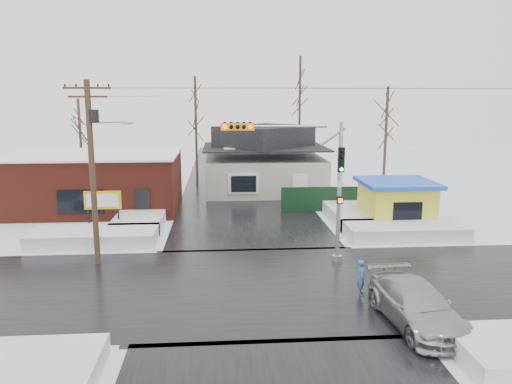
{
  "coord_description": "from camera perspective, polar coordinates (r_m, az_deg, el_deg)",
  "views": [
    {
      "loc": [
        -1.88,
        -20.78,
        8.25
      ],
      "look_at": [
        0.12,
        6.25,
        3.0
      ],
      "focal_mm": 35.0,
      "sensor_mm": 36.0,
      "label": 1
    }
  ],
  "objects": [
    {
      "name": "pedestrian",
      "position": [
        21.65,
        11.97,
        -9.55
      ],
      "size": [
        0.46,
        0.61,
        1.5
      ],
      "primitive_type": "imported",
      "rotation": [
        0.0,
        0.0,
        1.37
      ],
      "color": "#395EA1",
      "rests_on": "ground"
    },
    {
      "name": "fence",
      "position": [
        36.52,
        9.12,
        -0.79
      ],
      "size": [
        8.0,
        0.12,
        1.8
      ],
      "primitive_type": "cube",
      "color": "black",
      "rests_on": "ground"
    },
    {
      "name": "snowbank_nside_w",
      "position": [
        34.09,
        -12.77,
        -2.62
      ],
      "size": [
        3.0,
        8.0,
        0.8
      ],
      "primitive_type": "cube",
      "color": "white",
      "rests_on": "ground"
    },
    {
      "name": "ground",
      "position": [
        22.43,
        0.89,
        -10.61
      ],
      "size": [
        120.0,
        120.0,
        0.0
      ],
      "primitive_type": "plane",
      "color": "white",
      "rests_on": "ground"
    },
    {
      "name": "car",
      "position": [
        19.48,
        17.81,
        -12.21
      ],
      "size": [
        2.56,
        5.38,
        1.51
      ],
      "primitive_type": "imported",
      "rotation": [
        0.0,
        0.0,
        0.09
      ],
      "color": "#A0A3A7",
      "rests_on": "ground"
    },
    {
      "name": "snowbank_ne",
      "position": [
        30.85,
        16.62,
        -4.25
      ],
      "size": [
        7.0,
        3.0,
        0.8
      ],
      "primitive_type": "cube",
      "color": "white",
      "rests_on": "ground"
    },
    {
      "name": "snowbank_nw",
      "position": [
        29.73,
        -18.0,
        -4.9
      ],
      "size": [
        7.0,
        3.0,
        0.8
      ],
      "primitive_type": "cube",
      "color": "white",
      "rests_on": "ground"
    },
    {
      "name": "snowbank_nside_e",
      "position": [
        34.85,
        10.65,
        -2.24
      ],
      "size": [
        3.0,
        8.0,
        0.8
      ],
      "primitive_type": "cube",
      "color": "white",
      "rests_on": "ground"
    },
    {
      "name": "traffic_signal",
      "position": [
        24.42,
        5.99,
        2.16
      ],
      "size": [
        6.05,
        0.68,
        7.0
      ],
      "color": "gray",
      "rests_on": "ground"
    },
    {
      "name": "road_ew",
      "position": [
        22.43,
        0.89,
        -10.59
      ],
      "size": [
        120.0,
        10.0,
        0.02
      ],
      "primitive_type": "cube",
      "color": "black",
      "rests_on": "ground"
    },
    {
      "name": "road_ns",
      "position": [
        22.43,
        0.89,
        -10.59
      ],
      "size": [
        10.0,
        120.0,
        0.02
      ],
      "primitive_type": "cube",
      "color": "black",
      "rests_on": "ground"
    },
    {
      "name": "tree_far_right",
      "position": [
        43.09,
        14.75,
        9.16
      ],
      "size": [
        3.0,
        3.0,
        9.0
      ],
      "color": "#332821",
      "rests_on": "ground"
    },
    {
      "name": "tree_far_left",
      "position": [
        46.83,
        -6.95,
        10.52
      ],
      "size": [
        3.0,
        3.0,
        10.0
      ],
      "color": "#332821",
      "rests_on": "ground"
    },
    {
      "name": "shopping_bag",
      "position": [
        21.97,
        13.12,
        -10.91
      ],
      "size": [
        0.3,
        0.21,
        0.35
      ],
      "primitive_type": "cube",
      "rotation": [
        0.0,
        0.0,
        -0.35
      ],
      "color": "black",
      "rests_on": "ground"
    },
    {
      "name": "brick_building",
      "position": [
        38.39,
        -17.92,
        1.17
      ],
      "size": [
        12.2,
        8.2,
        4.12
      ],
      "color": "maroon",
      "rests_on": "ground"
    },
    {
      "name": "tree_far_west",
      "position": [
        46.43,
        -19.56,
        8.01
      ],
      "size": [
        3.0,
        3.0,
        8.0
      ],
      "color": "#332821",
      "rests_on": "ground"
    },
    {
      "name": "kiosk",
      "position": [
        33.5,
        15.72,
        -1.14
      ],
      "size": [
        4.6,
        4.6,
        2.88
      ],
      "color": "yellow",
      "rests_on": "ground"
    },
    {
      "name": "marquee_sign",
      "position": [
        31.73,
        -17.11,
        -1.03
      ],
      "size": [
        2.2,
        0.21,
        2.55
      ],
      "color": "black",
      "rests_on": "ground"
    },
    {
      "name": "house",
      "position": [
        43.32,
        0.95,
        3.49
      ],
      "size": [
        10.4,
        8.4,
        5.76
      ],
      "color": "beige",
      "rests_on": "ground"
    },
    {
      "name": "tree_far_mid",
      "position": [
        49.43,
        5.06,
        12.42
      ],
      "size": [
        3.0,
        3.0,
        12.0
      ],
      "color": "#332821",
      "rests_on": "ground"
    },
    {
      "name": "utility_pole",
      "position": [
        25.22,
        -18.11,
        3.27
      ],
      "size": [
        3.15,
        0.44,
        9.0
      ],
      "color": "#382619",
      "rests_on": "ground"
    }
  ]
}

